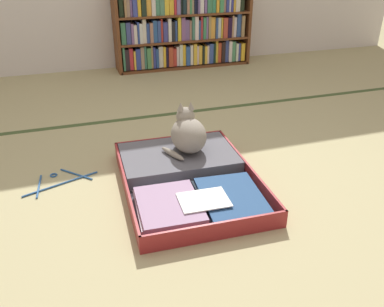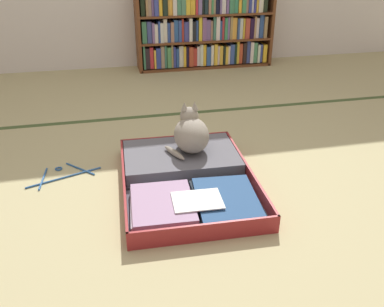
% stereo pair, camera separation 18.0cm
% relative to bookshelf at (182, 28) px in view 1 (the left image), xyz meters
% --- Properties ---
extents(ground_plane, '(10.00, 10.00, 0.00)m').
position_rel_bookshelf_xyz_m(ground_plane, '(-0.58, -2.24, -0.39)').
color(ground_plane, tan).
extents(tatami_border, '(4.80, 0.05, 0.00)m').
position_rel_bookshelf_xyz_m(tatami_border, '(-0.58, -1.26, -0.39)').
color(tatami_border, '#3E512A').
rests_on(tatami_border, ground_plane).
extents(bookshelf, '(1.38, 0.28, 0.81)m').
position_rel_bookshelf_xyz_m(bookshelf, '(0.00, 0.00, 0.00)').
color(bookshelf, brown).
rests_on(bookshelf, ground_plane).
extents(open_suitcase, '(0.71, 0.94, 0.09)m').
position_rel_bookshelf_xyz_m(open_suitcase, '(-0.65, -2.24, -0.35)').
color(open_suitcase, maroon).
rests_on(open_suitcase, ground_plane).
extents(black_cat, '(0.26, 0.27, 0.28)m').
position_rel_bookshelf_xyz_m(black_cat, '(-0.58, -2.04, -0.19)').
color(black_cat, gray).
rests_on(black_cat, open_suitcase).
extents(clothes_hanger, '(0.40, 0.27, 0.01)m').
position_rel_bookshelf_xyz_m(clothes_hanger, '(-1.31, -2.02, -0.38)').
color(clothes_hanger, '#295897').
rests_on(clothes_hanger, ground_plane).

